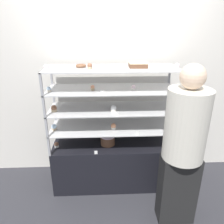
{
  "coord_description": "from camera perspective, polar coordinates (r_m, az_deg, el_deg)",
  "views": [
    {
      "loc": [
        -0.11,
        -2.44,
        2.02
      ],
      "look_at": [
        0.0,
        0.0,
        1.04
      ],
      "focal_mm": 35.0,
      "sensor_mm": 36.0,
      "label": 1
    }
  ],
  "objects": [
    {
      "name": "ground_plane",
      "position": [
        3.17,
        -0.0,
        -17.64
      ],
      "size": [
        20.0,
        20.0,
        0.0
      ],
      "primitive_type": "plane",
      "color": "#2D2D33"
    },
    {
      "name": "display_riser_lower",
      "position": [
        2.72,
        -0.0,
        -4.04
      ],
      "size": [
        1.49,
        0.51,
        0.24
      ],
      "color": "#99999E",
      "rests_on": "display_base"
    },
    {
      "name": "display_base",
      "position": [
        2.99,
        -0.0,
        -13.21
      ],
      "size": [
        1.49,
        0.51,
        0.6
      ],
      "color": "black",
      "rests_on": "ground_plane"
    },
    {
      "name": "price_tag_2",
      "position": [
        2.39,
        1.29,
        -0.52
      ],
      "size": [
        0.04,
        0.0,
        0.04
      ],
      "color": "white",
      "rests_on": "display_riser_middle"
    },
    {
      "name": "cupcake_7",
      "position": [
        2.63,
        15.06,
        1.14
      ],
      "size": [
        0.07,
        0.07,
        0.08
      ],
      "color": "#CCB28C",
      "rests_on": "display_riser_middle"
    },
    {
      "name": "cupcake_4",
      "position": [
        2.69,
        14.92,
        -4.02
      ],
      "size": [
        0.06,
        0.06,
        0.07
      ],
      "color": "#CCB28C",
      "rests_on": "display_riser_lower"
    },
    {
      "name": "price_tag_1",
      "position": [
        2.52,
        6.57,
        -5.52
      ],
      "size": [
        0.04,
        0.0,
        0.04
      ],
      "color": "white",
      "rests_on": "display_riser_lower"
    },
    {
      "name": "layer_cake_centerpiece",
      "position": [
        2.78,
        -1.13,
        -7.2
      ],
      "size": [
        0.19,
        0.19,
        0.13
      ],
      "color": "brown",
      "rests_on": "display_base"
    },
    {
      "name": "price_tag_0",
      "position": [
        2.61,
        -4.21,
        -10.48
      ],
      "size": [
        0.04,
        0.0,
        0.04
      ],
      "color": "white",
      "rests_on": "display_base"
    },
    {
      "name": "price_tag_4",
      "position": [
        2.31,
        11.43,
        10.84
      ],
      "size": [
        0.04,
        0.0,
        0.04
      ],
      "color": "white",
      "rests_on": "display_riser_top"
    },
    {
      "name": "cupcake_9",
      "position": [
        2.49,
        -5.1,
        6.35
      ],
      "size": [
        0.05,
        0.05,
        0.06
      ],
      "color": "#CCB28C",
      "rests_on": "display_riser_upper"
    },
    {
      "name": "cupcake_0",
      "position": [
        2.82,
        -14.28,
        -8.29
      ],
      "size": [
        0.06,
        0.06,
        0.07
      ],
      "color": "white",
      "rests_on": "display_base"
    },
    {
      "name": "sheet_cake_frosted",
      "position": [
        2.53,
        6.79,
        12.18
      ],
      "size": [
        0.2,
        0.18,
        0.06
      ],
      "color": "brown",
      "rests_on": "display_riser_top"
    },
    {
      "name": "cupcake_8",
      "position": [
        2.51,
        -16.18,
        5.72
      ],
      "size": [
        0.05,
        0.05,
        0.06
      ],
      "color": "beige",
      "rests_on": "display_riser_upper"
    },
    {
      "name": "cupcake_12",
      "position": [
        2.41,
        -16.83,
        11.02
      ],
      "size": [
        0.05,
        0.05,
        0.07
      ],
      "color": "white",
      "rests_on": "display_riser_top"
    },
    {
      "name": "cupcake_14",
      "position": [
        2.49,
        16.63,
        11.36
      ],
      "size": [
        0.05,
        0.05,
        0.07
      ],
      "color": "white",
      "rests_on": "display_riser_top"
    },
    {
      "name": "cupcake_1",
      "position": [
        2.83,
        14.0,
        -8.12
      ],
      "size": [
        0.06,
        0.06,
        0.07
      ],
      "color": "beige",
      "rests_on": "display_base"
    },
    {
      "name": "display_riser_top",
      "position": [
        2.49,
        -0.0,
        11.2
      ],
      "size": [
        1.49,
        0.51,
        0.24
      ],
      "color": "#99999E",
      "rests_on": "display_riser_upper"
    },
    {
      "name": "cupcake_2",
      "position": [
        2.71,
        -14.89,
        -3.84
      ],
      "size": [
        0.06,
        0.06,
        0.07
      ],
      "color": "#CCB28C",
      "rests_on": "display_riser_lower"
    },
    {
      "name": "back_wall",
      "position": [
        2.93,
        -0.36,
        7.73
      ],
      "size": [
        8.0,
        0.05,
        2.6
      ],
      "color": "silver",
      "rests_on": "ground_plane"
    },
    {
      "name": "customer_figure",
      "position": [
        2.26,
        18.08,
        -8.48
      ],
      "size": [
        0.4,
        0.4,
        1.72
      ],
      "color": "black",
      "rests_on": "ground_plane"
    },
    {
      "name": "cupcake_3",
      "position": [
        2.64,
        0.37,
        -3.78
      ],
      "size": [
        0.06,
        0.06,
        0.07
      ],
      "color": "white",
      "rests_on": "display_riser_lower"
    },
    {
      "name": "display_riser_middle",
      "position": [
        2.62,
        -0.0,
        0.73
      ],
      "size": [
        1.49,
        0.51,
        0.24
      ],
      "color": "#99999E",
      "rests_on": "display_riser_lower"
    },
    {
      "name": "cupcake_5",
      "position": [
        2.6,
        -14.91,
        0.89
      ],
      "size": [
        0.07,
        0.07,
        0.08
      ],
      "color": "#CCB28C",
      "rests_on": "display_riser_middle"
    },
    {
      "name": "cupcake_6",
      "position": [
        2.51,
        0.37,
        0.94
      ],
      "size": [
        0.07,
        0.07,
        0.08
      ],
      "color": "white",
      "rests_on": "display_riser_middle"
    },
    {
      "name": "cupcake_11",
      "position": [
        2.56,
        15.65,
        6.05
      ],
      "size": [
        0.05,
        0.05,
        0.06
      ],
      "color": "#CCB28C",
      "rests_on": "display_riser_upper"
    },
    {
      "name": "price_tag_3",
      "position": [
        2.31,
        -2.57,
        4.99
      ],
      "size": [
        0.04,
        0.0,
        0.04
      ],
      "color": "white",
      "rests_on": "display_riser_upper"
    },
    {
      "name": "donut_glazed",
      "position": [
        2.54,
        -8.15,
        11.88
      ],
      "size": [
        0.12,
        0.12,
        0.03
      ],
      "color": "brown",
      "rests_on": "display_riser_top"
    },
    {
      "name": "display_riser_upper",
      "position": [
        2.54,
        -0.0,
        5.83
      ],
      "size": [
        1.49,
        0.51,
        0.24
      ],
      "color": "#99999E",
      "rests_on": "display_riser_middle"
    },
    {
      "name": "cupcake_10",
      "position": [
        2.49,
        5.64,
        6.33
      ],
      "size": [
        0.05,
        0.05,
        0.06
      ],
      "color": "white",
      "rests_on": "display_riser_upper"
    },
    {
      "name": "cupcake_13",
      "position": [
        2.41,
        -5.84,
        11.82
      ],
      "size": [
        0.05,
        0.05,
        0.07
      ],
      "color": "#CCB28C",
      "rests_on": "display_riser_top"
    }
  ]
}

